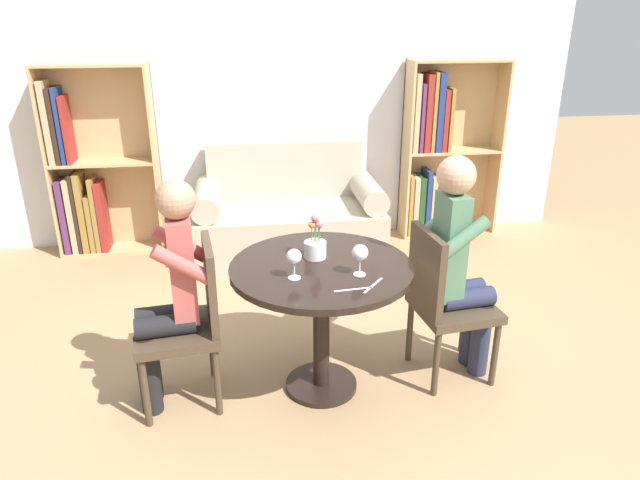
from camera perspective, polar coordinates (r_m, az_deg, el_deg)
The scene contains 15 objects.
ground_plane at distance 3.33m, azimuth 0.13°, elevation -14.42°, with size 16.00×16.00×0.00m, color tan.
back_wall at distance 5.11m, azimuth -3.87°, elevation 14.92°, with size 5.20×0.05×2.70m.
round_table at distance 3.01m, azimuth 0.14°, elevation -5.07°, with size 0.96×0.96×0.75m.
couch at distance 4.94m, azimuth -3.17°, elevation 2.27°, with size 1.58×0.80×0.92m.
bookshelf_left at distance 5.22m, azimuth -21.95°, elevation 6.13°, with size 0.87×0.28×1.59m.
bookshelf_right at distance 5.35m, azimuth 11.64°, elevation 8.60°, with size 0.87×0.28×1.59m.
chair_left at distance 3.06m, azimuth -12.87°, elevation -7.57°, with size 0.46×0.46×0.90m.
chair_right at distance 3.25m, azimuth 12.24°, elevation -5.71°, with size 0.47×0.47×0.90m.
person_left at distance 2.99m, azimuth -14.86°, elevation -5.18°, with size 0.44×0.37×1.24m.
person_right at distance 3.21m, azimuth 13.84°, elevation -2.35°, with size 0.44×0.37×1.30m.
wine_glass_left at distance 2.76m, azimuth -2.61°, elevation -1.77°, with size 0.08×0.08×0.15m.
wine_glass_right at distance 2.80m, azimuth 4.04°, elevation -1.36°, with size 0.08×0.08×0.16m.
flower_vase at distance 3.01m, azimuth -0.47°, elevation -0.53°, with size 0.12×0.12×0.24m.
knife_left_setting at distance 2.74m, azimuth 5.34°, elevation -4.54°, with size 0.13×0.15×0.00m.
fork_left_setting at distance 2.70m, azimuth 3.39°, elevation -4.94°, with size 0.19×0.03×0.00m.
Camera 1 is at (-0.39, -2.65, 1.98)m, focal length 32.00 mm.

